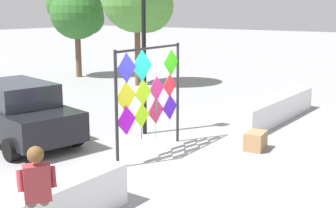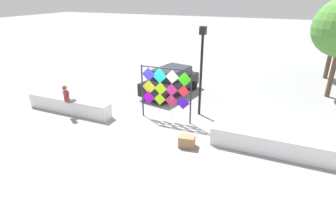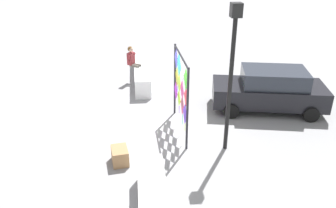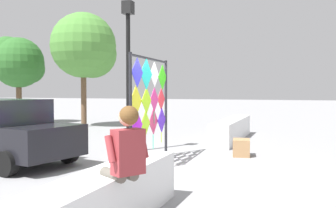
% 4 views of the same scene
% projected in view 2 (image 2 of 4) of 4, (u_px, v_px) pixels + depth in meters
% --- Properties ---
extents(ground, '(120.00, 120.00, 0.00)m').
position_uv_depth(ground, '(160.00, 125.00, 12.22)').
color(ground, gray).
extents(plaza_ledge_left, '(4.69, 0.64, 0.74)m').
position_uv_depth(plaza_ledge_left, '(69.00, 105.00, 13.46)').
color(plaza_ledge_left, white).
rests_on(plaza_ledge_left, ground).
extents(plaza_ledge_right, '(4.69, 0.64, 0.74)m').
position_uv_depth(plaza_ledge_right, '(274.00, 145.00, 9.93)').
color(plaza_ledge_right, white).
rests_on(plaza_ledge_right, ground).
extents(kite_display_rack, '(2.47, 0.15, 2.55)m').
position_uv_depth(kite_display_rack, '(165.00, 88.00, 12.20)').
color(kite_display_rack, '#232328').
rests_on(kite_display_rack, ground).
extents(seated_vendor, '(0.69, 0.77, 1.59)m').
position_uv_depth(seated_vendor, '(69.00, 98.00, 12.81)').
color(seated_vendor, '#666056').
rests_on(seated_vendor, ground).
extents(parked_car, '(2.50, 4.22, 1.54)m').
position_uv_depth(parked_car, '(171.00, 81.00, 15.82)').
color(parked_car, black).
rests_on(parked_car, ground).
extents(cardboard_box_large, '(0.67, 0.52, 0.45)m').
position_uv_depth(cardboard_box_large, '(187.00, 141.00, 10.46)').
color(cardboard_box_large, '#9E754C').
rests_on(cardboard_box_large, ground).
extents(lamp_post, '(0.28, 0.28, 4.24)m').
position_uv_depth(lamp_post, '(202.00, 62.00, 12.32)').
color(lamp_post, black).
rests_on(lamp_post, ground).
extents(tree_palm_like, '(2.63, 2.85, 4.56)m').
position_uv_depth(tree_palm_like, '(336.00, 31.00, 17.80)').
color(tree_palm_like, brown).
rests_on(tree_palm_like, ground).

